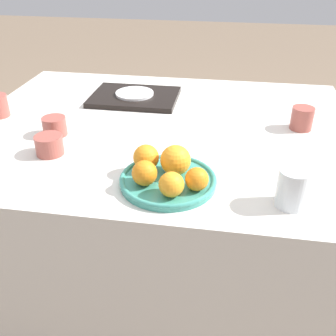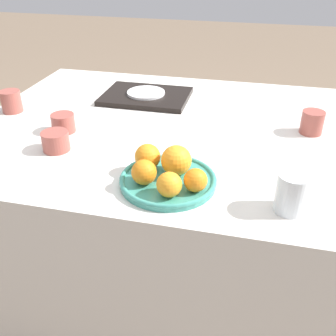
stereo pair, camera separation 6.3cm
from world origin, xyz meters
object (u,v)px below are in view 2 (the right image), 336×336
(cup_0, at_px, (11,101))
(orange_4, at_px, (144,172))
(orange_3, at_px, (148,157))
(side_plate, at_px, (146,93))
(water_glass, at_px, (292,193))
(cup_2, at_px, (63,123))
(fruit_platter, at_px, (168,180))
(cup_1, at_px, (312,122))
(orange_2, at_px, (195,180))
(cup_3, at_px, (56,141))
(orange_1, at_px, (169,185))
(serving_tray, at_px, (146,96))
(orange_0, at_px, (176,160))

(cup_0, bearing_deg, orange_4, -31.60)
(orange_3, distance_m, side_plate, 0.58)
(water_glass, relative_size, cup_2, 1.27)
(fruit_platter, height_order, cup_1, cup_1)
(fruit_platter, xyz_separation_m, orange_2, (0.08, -0.04, 0.03))
(cup_2, height_order, cup_3, cup_2)
(fruit_platter, relative_size, side_plate, 1.70)
(orange_1, bearing_deg, cup_2, 144.64)
(side_plate, bearing_deg, cup_3, -106.66)
(orange_1, distance_m, serving_tray, 0.72)
(orange_1, xyz_separation_m, cup_3, (-0.40, 0.18, -0.02))
(cup_0, distance_m, cup_2, 0.29)
(orange_0, height_order, serving_tray, orange_0)
(orange_2, distance_m, serving_tray, 0.71)
(cup_2, bearing_deg, serving_tray, 63.01)
(orange_0, xyz_separation_m, orange_1, (0.01, -0.11, -0.01))
(side_plate, distance_m, cup_0, 0.52)
(orange_0, height_order, water_glass, water_glass)
(orange_4, height_order, cup_1, orange_4)
(orange_3, bearing_deg, orange_2, -28.40)
(orange_4, bearing_deg, orange_1, -27.73)
(fruit_platter, distance_m, orange_4, 0.08)
(orange_0, relative_size, side_plate, 0.54)
(orange_1, bearing_deg, side_plate, 110.70)
(cup_1, relative_size, cup_3, 0.92)
(orange_4, distance_m, side_plate, 0.66)
(fruit_platter, bearing_deg, water_glass, -8.12)
(orange_4, bearing_deg, cup_2, 143.20)
(orange_3, height_order, serving_tray, orange_3)
(side_plate, bearing_deg, orange_3, -73.36)
(fruit_platter, bearing_deg, serving_tray, 111.31)
(serving_tray, bearing_deg, cup_1, -16.21)
(orange_1, distance_m, orange_3, 0.15)
(serving_tray, height_order, side_plate, side_plate)
(cup_1, height_order, cup_2, cup_1)
(orange_2, distance_m, side_plate, 0.71)
(orange_3, distance_m, serving_tray, 0.59)
(fruit_platter, height_order, water_glass, water_glass)
(orange_0, relative_size, cup_3, 0.99)
(orange_0, distance_m, serving_tray, 0.63)
(water_glass, distance_m, cup_1, 0.47)
(cup_0, relative_size, cup_1, 1.04)
(water_glass, bearing_deg, orange_2, 177.99)
(orange_2, xyz_separation_m, water_glass, (0.23, -0.01, 0.00))
(cup_0, bearing_deg, orange_3, -26.70)
(orange_2, distance_m, orange_4, 0.14)
(cup_1, bearing_deg, orange_4, -134.85)
(cup_0, relative_size, cup_3, 0.96)
(water_glass, height_order, cup_0, water_glass)
(orange_0, bearing_deg, serving_tray, 113.69)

